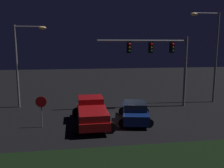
% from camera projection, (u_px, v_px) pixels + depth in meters
% --- Properties ---
extents(ground_plane, '(80.00, 80.00, 0.00)m').
position_uv_depth(ground_plane, '(123.00, 118.00, 18.99)').
color(ground_plane, black).
extents(grass_median, '(22.91, 4.02, 0.10)m').
position_uv_depth(grass_median, '(152.00, 162.00, 11.65)').
color(grass_median, black).
rests_on(grass_median, ground_plane).
extents(pickup_truck, '(2.91, 5.43, 1.80)m').
position_uv_depth(pickup_truck, '(92.00, 111.00, 17.34)').
color(pickup_truck, maroon).
rests_on(pickup_truck, ground_plane).
extents(car_sedan, '(3.00, 4.66, 1.51)m').
position_uv_depth(car_sedan, '(135.00, 111.00, 18.08)').
color(car_sedan, navy).
rests_on(car_sedan, ground_plane).
extents(traffic_signal_gantry, '(8.32, 0.56, 6.50)m').
position_uv_depth(traffic_signal_gantry, '(161.00, 54.00, 21.56)').
color(traffic_signal_gantry, slate).
rests_on(traffic_signal_gantry, ground_plane).
extents(street_lamp_left, '(2.87, 0.44, 7.51)m').
position_uv_depth(street_lamp_left, '(23.00, 55.00, 21.57)').
color(street_lamp_left, slate).
rests_on(street_lamp_left, ground_plane).
extents(street_lamp_right, '(3.01, 0.44, 8.87)m').
position_uv_depth(street_lamp_right, '(211.00, 47.00, 23.31)').
color(street_lamp_right, slate).
rests_on(street_lamp_right, ground_plane).
extents(stop_sign, '(0.76, 0.08, 2.23)m').
position_uv_depth(stop_sign, '(41.00, 106.00, 16.51)').
color(stop_sign, slate).
rests_on(stop_sign, ground_plane).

